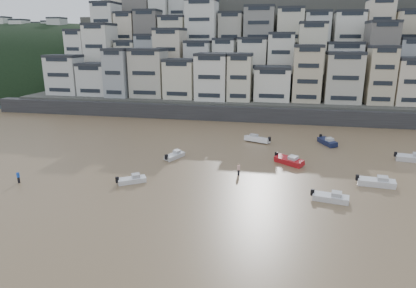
% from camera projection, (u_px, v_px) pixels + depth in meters
% --- Properties ---
extents(sea_strip, '(340.00, 340.00, 0.00)m').
position_uv_depth(sea_strip, '(31.00, 78.00, 185.95)').
color(sea_strip, '#475965').
rests_on(sea_strip, ground).
extents(harbor_wall, '(140.00, 3.00, 3.50)m').
position_uv_depth(harbor_wall, '(264.00, 115.00, 87.45)').
color(harbor_wall, '#38383A').
rests_on(harbor_wall, ground).
extents(hillside, '(141.04, 66.00, 50.00)m').
position_uv_depth(hillside, '(286.00, 57.00, 121.00)').
color(hillside, '#4C4C47').
rests_on(hillside, ground).
extents(headland, '(216.00, 135.00, 53.33)m').
position_uv_depth(headland, '(46.00, 80.00, 173.69)').
color(headland, black).
rests_on(headland, ground).
extents(boat_b, '(4.82, 2.34, 1.26)m').
position_uv_depth(boat_b, '(331.00, 197.00, 44.97)').
color(boat_b, silver).
rests_on(boat_b, ground).
extents(boat_g, '(5.47, 2.44, 1.44)m').
position_uv_depth(boat_g, '(412.00, 157.00, 59.53)').
color(boat_g, silver).
rests_on(boat_g, ground).
extents(boat_j, '(4.25, 3.44, 1.14)m').
position_uv_depth(boat_j, '(132.00, 179.00, 50.73)').
color(boat_j, white).
rests_on(boat_j, ground).
extents(boat_f, '(3.06, 4.56, 1.19)m').
position_uv_depth(boat_f, '(175.00, 155.00, 61.10)').
color(boat_f, silver).
rests_on(boat_f, ground).
extents(boat_d, '(5.34, 2.23, 1.42)m').
position_uv_depth(boat_d, '(377.00, 181.00, 49.67)').
color(boat_d, silver).
rests_on(boat_d, ground).
extents(boat_i, '(3.74, 5.58, 1.45)m').
position_uv_depth(boat_i, '(327.00, 141.00, 69.01)').
color(boat_i, '#121A3B').
rests_on(boat_i, ground).
extents(boat_h, '(5.63, 3.70, 1.46)m').
position_uv_depth(boat_h, '(257.00, 138.00, 70.69)').
color(boat_h, white).
rests_on(boat_h, ground).
extents(boat_e, '(5.27, 4.55, 1.44)m').
position_uv_depth(boat_e, '(289.00, 160.00, 58.21)').
color(boat_e, '#B0151C').
rests_on(boat_e, ground).
extents(person_blue, '(0.44, 0.44, 1.74)m').
position_uv_depth(person_blue, '(18.00, 177.00, 50.70)').
color(person_blue, blue).
rests_on(person_blue, ground).
extents(person_pink, '(0.44, 0.44, 1.74)m').
position_uv_depth(person_pink, '(239.00, 170.00, 53.53)').
color(person_pink, beige).
rests_on(person_pink, ground).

